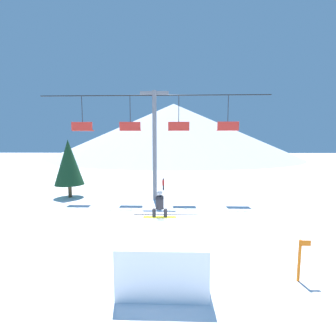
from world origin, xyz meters
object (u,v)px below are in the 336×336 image
(snowboarder, at_px, (160,204))
(trail_marker, at_px, (300,259))
(pine_tree_near, at_px, (69,162))
(snow_ramp, at_px, (164,250))
(distant_skier, at_px, (163,183))

(snowboarder, relative_size, trail_marker, 0.93)
(pine_tree_near, bearing_deg, snowboarder, -49.42)
(snow_ramp, xyz_separation_m, pine_tree_near, (-9.19, 11.78, 2.36))
(snowboarder, xyz_separation_m, distant_skier, (-0.55, 14.13, -1.61))
(snowboarder, relative_size, pine_tree_near, 0.27)
(pine_tree_near, relative_size, distant_skier, 4.28)
(distant_skier, bearing_deg, snowboarder, -87.76)
(snowboarder, distance_m, distant_skier, 14.23)
(snowboarder, distance_m, trail_marker, 5.59)
(snowboarder, bearing_deg, snow_ramp, -79.14)
(snow_ramp, distance_m, pine_tree_near, 15.13)
(trail_marker, relative_size, distant_skier, 1.24)
(pine_tree_near, relative_size, trail_marker, 3.44)
(distant_skier, bearing_deg, snow_ramp, -86.99)
(snow_ramp, height_order, distant_skier, snow_ramp)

